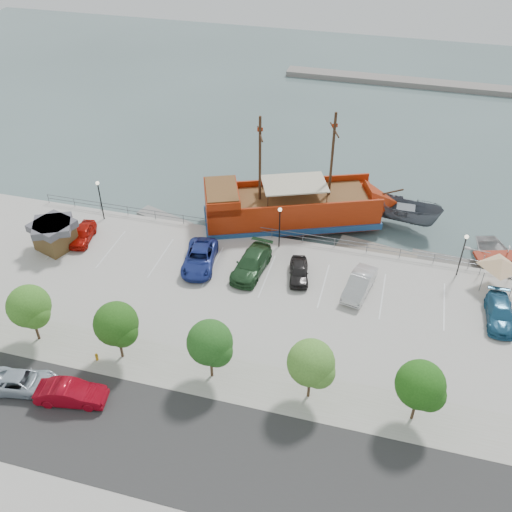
# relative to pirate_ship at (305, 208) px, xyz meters

# --- Properties ---
(ground) EXTENTS (160.00, 160.00, 0.00)m
(ground) POSITION_rel_pirate_ship_xyz_m (-1.37, -12.07, -2.10)
(ground) COLOR #465B5A
(street) EXTENTS (100.00, 8.00, 0.04)m
(street) POSITION_rel_pirate_ship_xyz_m (-1.37, -28.07, -1.09)
(street) COLOR #2F2F2F
(street) RESTS_ON land_slab
(sidewalk) EXTENTS (100.00, 4.00, 0.05)m
(sidewalk) POSITION_rel_pirate_ship_xyz_m (-1.37, -22.07, -1.09)
(sidewalk) COLOR #9D9A8A
(sidewalk) RESTS_ON land_slab
(seawall_railing) EXTENTS (50.00, 0.06, 1.00)m
(seawall_railing) POSITION_rel_pirate_ship_xyz_m (-1.37, -4.27, -0.57)
(seawall_railing) COLOR #5A5E65
(seawall_railing) RESTS_ON land_slab
(far_shore) EXTENTS (40.00, 3.00, 0.80)m
(far_shore) POSITION_rel_pirate_ship_xyz_m (8.63, 42.93, -1.70)
(far_shore) COLOR gray
(far_shore) RESTS_ON ground
(pirate_ship) EXTENTS (20.10, 12.36, 12.54)m
(pirate_ship) POSITION_rel_pirate_ship_xyz_m (0.00, 0.00, 0.00)
(pirate_ship) COLOR #9E2509
(pirate_ship) RESTS_ON ground
(patrol_boat) EXTENTS (7.72, 4.47, 2.81)m
(patrol_boat) POSITION_rel_pirate_ship_xyz_m (9.64, 2.56, -0.69)
(patrol_boat) COLOR #51555E
(patrol_boat) RESTS_ON ground
(speedboat) EXTENTS (6.38, 7.59, 1.35)m
(speedboat) POSITION_rel_pirate_ship_xyz_m (18.25, -1.96, -1.43)
(speedboat) COLOR silver
(speedboat) RESTS_ON ground
(dock_west) EXTENTS (6.40, 3.65, 0.35)m
(dock_west) POSITION_rel_pirate_ship_xyz_m (-14.07, -2.87, -1.92)
(dock_west) COLOR gray
(dock_west) RESTS_ON ground
(dock_mid) EXTENTS (7.71, 3.41, 0.43)m
(dock_mid) POSITION_rel_pirate_ship_xyz_m (7.51, -2.87, -1.89)
(dock_mid) COLOR gray
(dock_mid) RESTS_ON ground
(dock_east) EXTENTS (6.98, 2.41, 0.39)m
(dock_east) POSITION_rel_pirate_ship_xyz_m (14.19, -2.87, -1.90)
(dock_east) COLOR #67645E
(dock_east) RESTS_ON ground
(shed) EXTENTS (4.20, 4.20, 2.72)m
(shed) POSITION_rel_pirate_ship_xyz_m (-21.34, -11.06, 0.35)
(shed) COLOR brown
(shed) RESTS_ON land_slab
(canopy_tent) EXTENTS (4.09, 4.09, 3.25)m
(canopy_tent) POSITION_rel_pirate_ship_xyz_m (17.74, -6.13, 1.73)
(canopy_tent) COLOR slate
(canopy_tent) RESTS_ON land_slab
(street_van) EXTENTS (5.21, 3.08, 1.36)m
(street_van) POSITION_rel_pirate_ship_xyz_m (-14.68, -26.63, -0.42)
(street_van) COLOR #ACBAC7
(street_van) RESTS_ON street
(street_sedan) EXTENTS (5.00, 2.48, 1.58)m
(street_sedan) POSITION_rel_pirate_ship_xyz_m (-10.84, -26.69, -0.31)
(street_sedan) COLOR maroon
(street_sedan) RESTS_ON street
(fire_hydrant) EXTENTS (0.23, 0.23, 0.67)m
(fire_hydrant) POSITION_rel_pirate_ship_xyz_m (-11.02, -22.87, -0.74)
(fire_hydrant) COLOR #C88D16
(fire_hydrant) RESTS_ON sidewalk
(lamp_post_left) EXTENTS (0.36, 0.36, 4.28)m
(lamp_post_left) POSITION_rel_pirate_ship_xyz_m (-19.37, -5.57, 1.84)
(lamp_post_left) COLOR black
(lamp_post_left) RESTS_ON land_slab
(lamp_post_mid) EXTENTS (0.36, 0.36, 4.28)m
(lamp_post_mid) POSITION_rel_pirate_ship_xyz_m (-1.37, -5.57, 1.84)
(lamp_post_mid) COLOR black
(lamp_post_mid) RESTS_ON land_slab
(lamp_post_right) EXTENTS (0.36, 0.36, 4.28)m
(lamp_post_right) POSITION_rel_pirate_ship_xyz_m (14.63, -5.57, 1.84)
(lamp_post_right) COLOR black
(lamp_post_right) RESTS_ON land_slab
(tree_b) EXTENTS (3.30, 3.20, 5.00)m
(tree_b) POSITION_rel_pirate_ship_xyz_m (-16.22, -22.15, 2.20)
(tree_b) COLOR #473321
(tree_b) RESTS_ON sidewalk
(tree_c) EXTENTS (3.30, 3.20, 5.00)m
(tree_c) POSITION_rel_pirate_ship_xyz_m (-9.22, -22.15, 2.20)
(tree_c) COLOR #473321
(tree_c) RESTS_ON sidewalk
(tree_d) EXTENTS (3.30, 3.20, 5.00)m
(tree_d) POSITION_rel_pirate_ship_xyz_m (-2.22, -22.15, 2.20)
(tree_d) COLOR #473321
(tree_d) RESTS_ON sidewalk
(tree_e) EXTENTS (3.30, 3.20, 5.00)m
(tree_e) POSITION_rel_pirate_ship_xyz_m (4.78, -22.15, 2.20)
(tree_e) COLOR #473321
(tree_e) RESTS_ON sidewalk
(tree_f) EXTENTS (3.30, 3.20, 5.00)m
(tree_f) POSITION_rel_pirate_ship_xyz_m (11.78, -22.15, 2.20)
(tree_f) COLOR #473321
(tree_f) RESTS_ON sidewalk
(parked_car_a) EXTENTS (2.38, 4.40, 1.42)m
(parked_car_a) POSITION_rel_pirate_ship_xyz_m (-19.51, -9.42, -0.39)
(parked_car_a) COLOR #B61309
(parked_car_a) RESTS_ON land_slab
(parked_car_c) EXTENTS (3.63, 6.16, 1.61)m
(parked_car_c) POSITION_rel_pirate_ship_xyz_m (-7.54, -10.17, -0.30)
(parked_car_c) COLOR navy
(parked_car_c) RESTS_ON land_slab
(parked_car_d) EXTENTS (2.93, 5.99, 1.68)m
(parked_car_d) POSITION_rel_pirate_ship_xyz_m (-2.87, -9.75, -0.26)
(parked_car_d) COLOR #254D29
(parked_car_d) RESTS_ON land_slab
(parked_car_e) EXTENTS (2.42, 4.28, 1.37)m
(parked_car_e) POSITION_rel_pirate_ship_xyz_m (1.34, -9.55, -0.41)
(parked_car_e) COLOR black
(parked_car_e) RESTS_ON land_slab
(parked_car_f) EXTENTS (2.67, 5.19, 1.63)m
(parked_car_f) POSITION_rel_pirate_ship_xyz_m (6.62, -10.05, -0.29)
(parked_car_f) COLOR silver
(parked_car_f) RESTS_ON land_slab
(parked_car_h) EXTENTS (2.20, 5.07, 1.45)m
(parked_car_h) POSITION_rel_pirate_ship_xyz_m (17.78, -10.62, -0.37)
(parked_car_h) COLOR #215A7E
(parked_car_h) RESTS_ON land_slab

